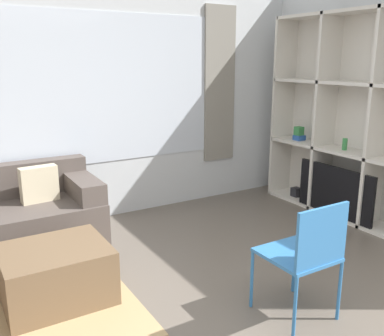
{
  "coord_description": "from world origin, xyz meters",
  "views": [
    {
      "loc": [
        -1.51,
        -1.33,
        1.76
      ],
      "look_at": [
        0.34,
        1.74,
        0.85
      ],
      "focal_mm": 40.0,
      "sensor_mm": 36.0,
      "label": 1
    }
  ],
  "objects_px": {
    "shelving_unit": "(352,123)",
    "ottoman": "(56,274)",
    "couch_main": "(5,222)",
    "folding_chair": "(306,251)"
  },
  "relations": [
    {
      "from": "ottoman",
      "to": "folding_chair",
      "type": "height_order",
      "value": "folding_chair"
    },
    {
      "from": "shelving_unit",
      "to": "folding_chair",
      "type": "distance_m",
      "value": 2.36
    },
    {
      "from": "ottoman",
      "to": "couch_main",
      "type": "bearing_deg",
      "value": 100.08
    },
    {
      "from": "couch_main",
      "to": "folding_chair",
      "type": "relative_size",
      "value": 1.97
    },
    {
      "from": "shelving_unit",
      "to": "ottoman",
      "type": "xyz_separation_m",
      "value": [
        -3.32,
        -0.13,
        -0.86
      ]
    },
    {
      "from": "shelving_unit",
      "to": "couch_main",
      "type": "xyz_separation_m",
      "value": [
        -3.51,
        0.94,
        -0.77
      ]
    },
    {
      "from": "folding_chair",
      "to": "ottoman",
      "type": "bearing_deg",
      "value": -38.88
    },
    {
      "from": "shelving_unit",
      "to": "folding_chair",
      "type": "bearing_deg",
      "value": -146.91
    },
    {
      "from": "couch_main",
      "to": "ottoman",
      "type": "relative_size",
      "value": 2.24
    },
    {
      "from": "couch_main",
      "to": "folding_chair",
      "type": "distance_m",
      "value": 2.72
    }
  ]
}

